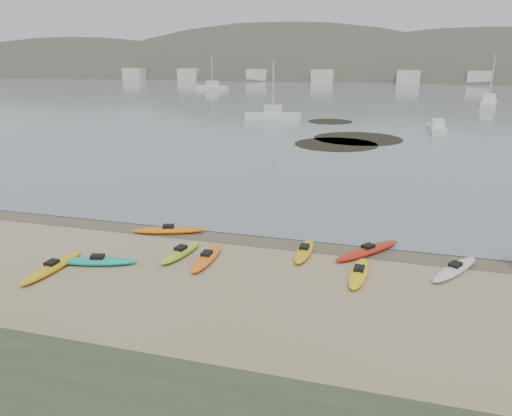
% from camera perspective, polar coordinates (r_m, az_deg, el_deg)
% --- Properties ---
extents(ground, '(600.00, 600.00, 0.00)m').
position_cam_1_polar(ground, '(25.17, -0.00, -3.27)').
color(ground, tan).
rests_on(ground, ground).
extents(wet_sand, '(60.00, 60.00, 0.00)m').
position_cam_1_polar(wet_sand, '(24.90, -0.19, -3.49)').
color(wet_sand, brown).
rests_on(wet_sand, ground).
extents(water, '(1200.00, 1200.00, 0.00)m').
position_cam_1_polar(water, '(322.85, 15.40, 15.00)').
color(water, slate).
rests_on(water, ground).
extents(kayaks, '(17.99, 9.35, 0.34)m').
position_cam_1_polar(kayaks, '(22.36, -1.51, -5.50)').
color(kayaks, '#B22312').
rests_on(kayaks, ground).
extents(kelp_mats, '(12.70, 25.06, 0.04)m').
position_cam_1_polar(kelp_mats, '(56.74, 10.08, 8.02)').
color(kelp_mats, black).
rests_on(kelp_mats, water).
extents(moored_boats, '(98.69, 79.84, 1.21)m').
position_cam_1_polar(moored_boats, '(103.37, 14.47, 12.06)').
color(moored_boats, silver).
rests_on(moored_boats, ground).
extents(far_hills, '(550.00, 135.00, 80.00)m').
position_cam_1_polar(far_hills, '(220.50, 24.83, 9.16)').
color(far_hills, '#384235').
rests_on(far_hills, ground).
extents(far_town, '(199.00, 5.00, 4.00)m').
position_cam_1_polar(far_town, '(167.81, 16.35, 14.17)').
color(far_town, beige).
rests_on(far_town, ground).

